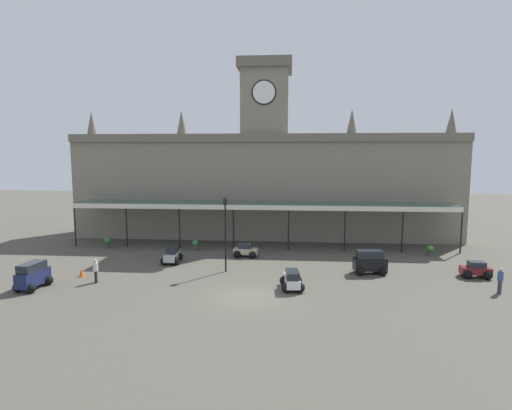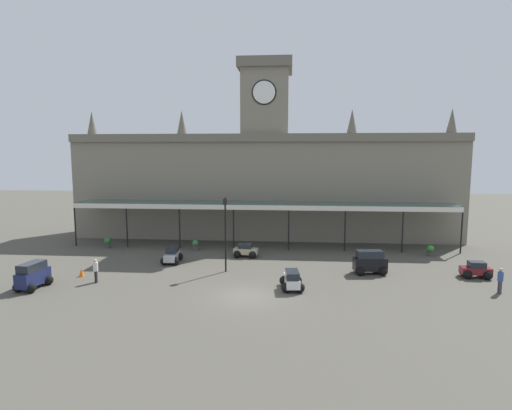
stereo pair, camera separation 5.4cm
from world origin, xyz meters
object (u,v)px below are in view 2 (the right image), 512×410
(car_silver_estate, at_px, (172,256))
(car_maroon_sedan, at_px, (476,271))
(car_black_van, at_px, (370,263))
(pedestrian_near_entrance, at_px, (96,270))
(car_navy_van, at_px, (33,277))
(planter_near_kerb, at_px, (107,243))
(traffic_cone, at_px, (82,272))
(car_beige_sedan, at_px, (246,251))
(pedestrian_beside_cars, at_px, (500,280))
(planter_forecourt_centre, at_px, (430,251))
(victorian_lamppost, at_px, (225,226))
(planter_by_canopy, at_px, (195,245))
(car_white_estate, at_px, (292,281))

(car_silver_estate, bearing_deg, car_maroon_sedan, -5.64)
(car_black_van, distance_m, pedestrian_near_entrance, 19.74)
(car_navy_van, bearing_deg, planter_near_kerb, 91.45)
(pedestrian_near_entrance, bearing_deg, traffic_cone, 143.32)
(car_silver_estate, bearing_deg, car_black_van, -7.02)
(car_beige_sedan, distance_m, car_maroon_sedan, 17.83)
(planter_near_kerb, bearing_deg, car_maroon_sedan, -12.80)
(car_beige_sedan, distance_m, traffic_cone, 13.16)
(pedestrian_beside_cars, relative_size, planter_forecourt_centre, 1.74)
(victorian_lamppost, xyz_separation_m, planter_by_canopy, (-3.89, 6.67, -3.00))
(car_beige_sedan, bearing_deg, pedestrian_near_entrance, -140.36)
(pedestrian_near_entrance, bearing_deg, car_white_estate, -1.02)
(car_white_estate, relative_size, pedestrian_near_entrance, 1.39)
(car_maroon_sedan, bearing_deg, victorian_lamppost, 179.88)
(planter_by_canopy, bearing_deg, car_white_estate, -49.25)
(pedestrian_near_entrance, xyz_separation_m, victorian_lamppost, (8.58, 3.40, 2.58))
(planter_forecourt_centre, relative_size, planter_near_kerb, 1.00)
(car_white_estate, bearing_deg, victorian_lamppost, 143.91)
(planter_forecourt_centre, bearing_deg, car_white_estate, -140.88)
(victorian_lamppost, xyz_separation_m, planter_near_kerb, (-12.47, 6.94, -3.00))
(car_beige_sedan, xyz_separation_m, car_black_van, (9.77, -4.25, 0.30))
(car_beige_sedan, distance_m, pedestrian_near_entrance, 12.50)
(car_black_van, bearing_deg, planter_forecourt_centre, 43.02)
(pedestrian_near_entrance, bearing_deg, car_maroon_sedan, 7.14)
(traffic_cone, relative_size, planter_near_kerb, 0.62)
(car_navy_van, xyz_separation_m, pedestrian_beside_cars, (30.46, 1.53, 0.10))
(victorian_lamppost, bearing_deg, car_white_estate, -36.09)
(planter_forecourt_centre, height_order, planter_near_kerb, same)
(car_white_estate, xyz_separation_m, pedestrian_near_entrance, (-13.58, 0.24, 0.34))
(car_black_van, xyz_separation_m, traffic_cone, (-21.11, -2.44, -0.51))
(car_beige_sedan, bearing_deg, victorian_lamppost, -102.75)
(planter_forecourt_centre, bearing_deg, car_silver_estate, -169.73)
(victorian_lamppost, bearing_deg, car_maroon_sedan, -0.12)
(car_maroon_sedan, bearing_deg, pedestrian_beside_cars, -89.34)
(victorian_lamppost, bearing_deg, car_silver_estate, 155.05)
(car_silver_estate, distance_m, car_black_van, 15.74)
(car_beige_sedan, height_order, pedestrian_beside_cars, pedestrian_beside_cars)
(car_maroon_sedan, xyz_separation_m, planter_forecourt_centre, (-1.13, 6.25, -0.01))
(pedestrian_near_entrance, bearing_deg, car_black_van, 10.86)
(planter_forecourt_centre, distance_m, planter_near_kerb, 29.60)
(car_black_van, relative_size, traffic_cone, 4.15)
(victorian_lamppost, distance_m, planter_forecourt_centre, 18.46)
(car_beige_sedan, height_order, traffic_cone, car_beige_sedan)
(car_beige_sedan, bearing_deg, car_black_van, -23.50)
(car_beige_sedan, distance_m, pedestrian_beside_cars, 19.02)
(planter_forecourt_centre, bearing_deg, victorian_lamppost, -160.05)
(car_navy_van, relative_size, pedestrian_near_entrance, 1.48)
(victorian_lamppost, distance_m, traffic_cone, 10.99)
(traffic_cone, distance_m, planter_forecourt_centre, 28.67)
(car_maroon_sedan, distance_m, car_silver_estate, 23.19)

